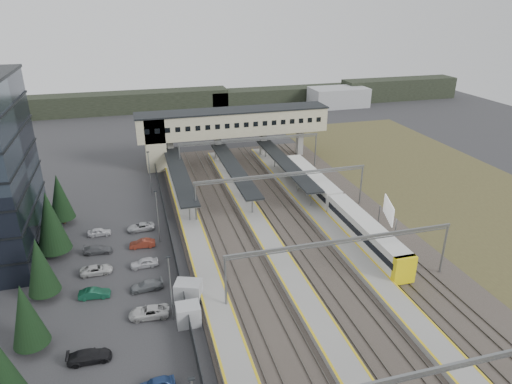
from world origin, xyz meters
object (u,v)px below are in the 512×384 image
object	(u,v)px
relay_cabin_far	(188,314)
billboard	(388,211)
train	(336,205)
relay_cabin_near	(189,291)
footbridge	(221,126)

from	to	relation	value
relay_cabin_far	billboard	size ratio (longest dim) A/B	0.47
train	billboard	xyz separation A→B (m)	(5.54, -6.31, 1.17)
relay_cabin_far	billboard	xyz separation A→B (m)	(31.96, 13.43, 2.07)
train	relay_cabin_near	bearing A→B (deg)	-148.79
footbridge	relay_cabin_far	bearing A→B (deg)	-105.46
footbridge	relay_cabin_near	bearing A→B (deg)	-106.06
relay_cabin_near	footbridge	xyz separation A→B (m)	(13.53, 46.99, 6.68)
relay_cabin_far	billboard	bearing A→B (deg)	22.79
relay_cabin_far	footbridge	distance (m)	53.42
relay_cabin_near	relay_cabin_far	distance (m)	4.13
footbridge	billboard	world-z (taller)	footbridge
relay_cabin_near	billboard	distance (m)	32.79
footbridge	train	size ratio (longest dim) A/B	1.00
footbridge	billboard	size ratio (longest dim) A/B	7.31
train	billboard	world-z (taller)	billboard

